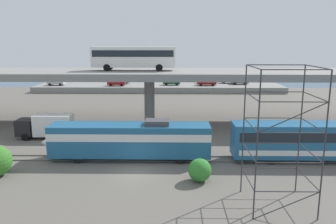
{
  "coord_description": "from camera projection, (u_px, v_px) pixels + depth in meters",
  "views": [
    {
      "loc": [
        3.59,
        -29.54,
        11.98
      ],
      "look_at": [
        2.83,
        14.64,
        2.78
      ],
      "focal_mm": 36.45,
      "sensor_mm": 36.0,
      "label": 1
    }
  ],
  "objects": [
    {
      "name": "pier_parking_lot",
      "position": [
        159.0,
        87.0,
        85.11
      ],
      "size": [
        60.05,
        12.34,
        1.41
      ],
      "primitive_type": "cube",
      "color": "gray",
      "rests_on": "ground_plane"
    },
    {
      "name": "ground_plane",
      "position": [
        135.0,
        174.0,
        31.42
      ],
      "size": [
        260.0,
        260.0,
        0.0
      ],
      "primitive_type": "plane",
      "color": "#605B54"
    },
    {
      "name": "highway_overpass",
      "position": [
        149.0,
        75.0,
        49.54
      ],
      "size": [
        96.0,
        11.83,
        7.8
      ],
      "color": "gray",
      "rests_on": "ground_plane"
    },
    {
      "name": "parked_car_0",
      "position": [
        207.0,
        82.0,
        82.53
      ],
      "size": [
        4.59,
        1.93,
        1.5
      ],
      "rotation": [
        0.0,
        0.0,
        3.14
      ],
      "color": "maroon",
      "rests_on": "pier_parking_lot"
    },
    {
      "name": "transit_bus_on_overpass",
      "position": [
        134.0,
        56.0,
        49.12
      ],
      "size": [
        12.0,
        2.68,
        3.4
      ],
      "color": "silver",
      "rests_on": "highway_overpass"
    },
    {
      "name": "parked_car_4",
      "position": [
        117.0,
        83.0,
        82.1
      ],
      "size": [
        4.25,
        1.92,
        1.5
      ],
      "rotation": [
        0.0,
        0.0,
        3.14
      ],
      "color": "maroon",
      "rests_on": "pier_parking_lot"
    },
    {
      "name": "parked_car_1",
      "position": [
        120.0,
        81.0,
        86.01
      ],
      "size": [
        4.59,
        1.97,
        1.5
      ],
      "rotation": [
        0.0,
        0.0,
        3.14
      ],
      "color": "#0C4C26",
      "rests_on": "pier_parking_lot"
    },
    {
      "name": "train_locomotive",
      "position": [
        122.0,
        139.0,
        34.91
      ],
      "size": [
        17.4,
        3.04,
        4.18
      ],
      "rotation": [
        0.0,
        0.0,
        3.14
      ],
      "color": "#1E5984",
      "rests_on": "ground_plane"
    },
    {
      "name": "rail_strip_far",
      "position": [
        140.0,
        156.0,
        36.05
      ],
      "size": [
        110.0,
        0.12,
        0.12
      ],
      "primitive_type": "cube",
      "color": "#59544C",
      "rests_on": "ground_plane"
    },
    {
      "name": "harbor_water",
      "position": [
        163.0,
        80.0,
        107.77
      ],
      "size": [
        140.0,
        36.0,
        0.01
      ],
      "primitive_type": "cube",
      "color": "#2D5170",
      "rests_on": "ground_plane"
    },
    {
      "name": "service_truck_east",
      "position": [
        47.0,
        126.0,
        42.59
      ],
      "size": [
        6.8,
        2.46,
        3.04
      ],
      "rotation": [
        0.0,
        0.0,
        3.14
      ],
      "color": "black",
      "rests_on": "ground_plane"
    },
    {
      "name": "shrub_right",
      "position": [
        200.0,
        170.0,
        29.55
      ],
      "size": [
        2.03,
        2.03,
        2.03
      ],
      "primitive_type": "sphere",
      "color": "#2F7C2C",
      "rests_on": "ground_plane"
    },
    {
      "name": "rail_strip_near",
      "position": [
        138.0,
        161.0,
        34.59
      ],
      "size": [
        110.0,
        0.12,
        0.12
      ],
      "primitive_type": "cube",
      "color": "#59544C",
      "rests_on": "ground_plane"
    },
    {
      "name": "parked_car_7",
      "position": [
        56.0,
        82.0,
        82.88
      ],
      "size": [
        4.1,
        1.82,
        1.5
      ],
      "color": "#B7B7BC",
      "rests_on": "pier_parking_lot"
    },
    {
      "name": "parked_car_5",
      "position": [
        172.0,
        82.0,
        83.59
      ],
      "size": [
        4.14,
        1.98,
        1.5
      ],
      "rotation": [
        0.0,
        0.0,
        3.14
      ],
      "color": "#0C4C26",
      "rests_on": "pier_parking_lot"
    },
    {
      "name": "parked_car_3",
      "position": [
        239.0,
        81.0,
        84.74
      ],
      "size": [
        4.16,
        1.94,
        1.5
      ],
      "color": "#515459",
      "rests_on": "pier_parking_lot"
    },
    {
      "name": "scaffolding_tower",
      "position": [
        281.0,
        133.0,
        24.26
      ],
      "size": [
        4.5,
        4.5,
        10.31
      ],
      "color": "#2D2D30",
      "rests_on": "ground_plane"
    },
    {
      "name": "parked_car_2",
      "position": [
        206.0,
        80.0,
        86.71
      ],
      "size": [
        4.49,
        2.0,
        1.5
      ],
      "color": "#9E998C",
      "rests_on": "pier_parking_lot"
    },
    {
      "name": "parked_car_6",
      "position": [
        229.0,
        80.0,
        87.27
      ],
      "size": [
        4.33,
        1.89,
        1.5
      ],
      "rotation": [
        0.0,
        0.0,
        3.14
      ],
      "color": "black",
      "rests_on": "pier_parking_lot"
    }
  ]
}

